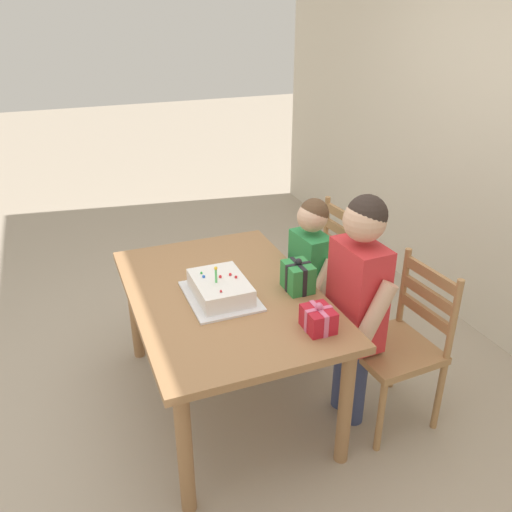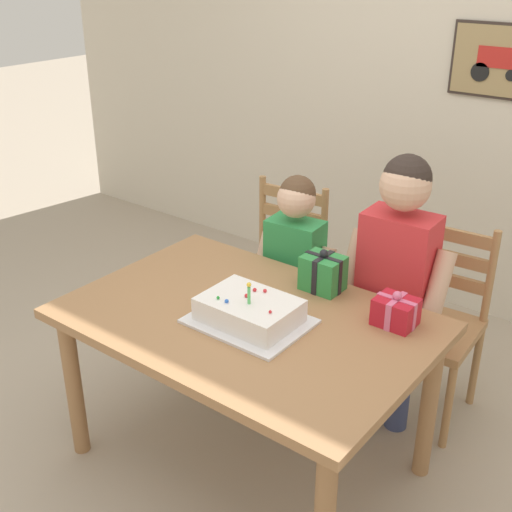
{
  "view_description": "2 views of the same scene",
  "coord_description": "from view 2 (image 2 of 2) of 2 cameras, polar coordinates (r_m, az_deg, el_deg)",
  "views": [
    {
      "loc": [
        2.31,
        -0.73,
        2.12
      ],
      "look_at": [
        -0.03,
        0.19,
        0.89
      ],
      "focal_mm": 37.09,
      "sensor_mm": 36.0,
      "label": 1
    },
    {
      "loc": [
        1.4,
        -1.75,
        2.05
      ],
      "look_at": [
        -0.02,
        0.08,
        0.95
      ],
      "focal_mm": 46.39,
      "sensor_mm": 36.0,
      "label": 2
    }
  ],
  "objects": [
    {
      "name": "ground_plane",
      "position": [
        3.04,
        -0.72,
        -17.14
      ],
      "size": [
        20.0,
        20.0,
        0.0
      ],
      "primitive_type": "plane",
      "color": "tan"
    },
    {
      "name": "back_wall",
      "position": [
        4.01,
        17.01,
        13.45
      ],
      "size": [
        6.4,
        0.11,
        2.6
      ],
      "color": "beige",
      "rests_on": "ground"
    },
    {
      "name": "dining_table",
      "position": [
        2.65,
        -0.8,
        -6.92
      ],
      "size": [
        1.42,
        0.96,
        0.73
      ],
      "color": "#9E7047",
      "rests_on": "ground"
    },
    {
      "name": "birthday_cake",
      "position": [
        2.53,
        -0.58,
        -4.82
      ],
      "size": [
        0.44,
        0.34,
        0.19
      ],
      "color": "silver",
      "rests_on": "dining_table"
    },
    {
      "name": "gift_box_red_large",
      "position": [
        2.78,
        5.79,
        -1.45
      ],
      "size": [
        0.17,
        0.14,
        0.19
      ],
      "color": "#2D8E42",
      "rests_on": "dining_table"
    },
    {
      "name": "gift_box_beside_cake",
      "position": [
        2.58,
        11.96,
        -4.7
      ],
      "size": [
        0.16,
        0.13,
        0.14
      ],
      "color": "red",
      "rests_on": "dining_table"
    },
    {
      "name": "chair_left",
      "position": [
        3.54,
        1.89,
        -1.24
      ],
      "size": [
        0.46,
        0.46,
        0.92
      ],
      "color": "#A87A4C",
      "rests_on": "ground"
    },
    {
      "name": "chair_right",
      "position": [
        3.17,
        14.95,
        -5.53
      ],
      "size": [
        0.44,
        0.44,
        0.92
      ],
      "color": "#A87A4C",
      "rests_on": "ground"
    },
    {
      "name": "child_older",
      "position": [
        2.87,
        12.03,
        -1.29
      ],
      "size": [
        0.48,
        0.27,
        1.3
      ],
      "color": "#38426B",
      "rests_on": "ground"
    },
    {
      "name": "child_younger",
      "position": [
        3.15,
        3.33,
        -0.65
      ],
      "size": [
        0.41,
        0.24,
        1.11
      ],
      "color": "#38426B",
      "rests_on": "ground"
    }
  ]
}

